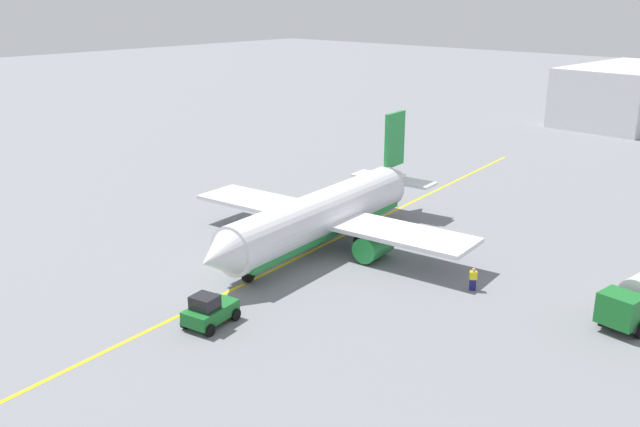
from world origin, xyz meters
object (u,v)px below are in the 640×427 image
object	(u,v)px
refueling_worker	(473,279)
safety_cone_nose	(223,315)
pushback_tug	(209,311)
airplane	(323,215)

from	to	relation	value
refueling_worker	safety_cone_nose	bearing A→B (deg)	-32.65
refueling_worker	pushback_tug	bearing A→B (deg)	-31.04
pushback_tug	airplane	bearing A→B (deg)	-164.62
safety_cone_nose	airplane	bearing A→B (deg)	-163.41
pushback_tug	refueling_worker	size ratio (longest dim) A/B	2.29
safety_cone_nose	pushback_tug	bearing A→B (deg)	-2.44
safety_cone_nose	refueling_worker	bearing A→B (deg)	147.35
pushback_tug	safety_cone_nose	size ratio (longest dim) A/B	5.79
airplane	safety_cone_nose	size ratio (longest dim) A/B	42.54
pushback_tug	refueling_worker	bearing A→B (deg)	148.96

